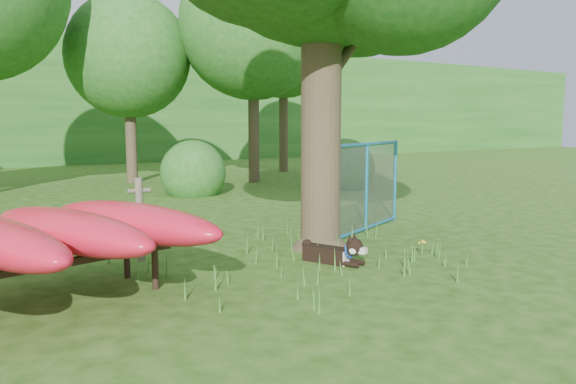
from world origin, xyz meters
TOP-DOWN VIEW (x-y plane):
  - ground at (0.00, 0.00)m, footprint 80.00×80.00m
  - wooden_post at (-1.55, 2.38)m, footprint 0.32×0.11m
  - kayak_rack at (-3.15, 0.98)m, footprint 3.88×3.47m
  - husky_dog at (0.71, 0.75)m, footprint 0.57×1.01m
  - fence_section at (2.64, 2.41)m, footprint 2.54×1.23m
  - wildflower_clump at (2.05, 0.41)m, footprint 0.11×0.10m
  - bg_tree_c at (1.50, 13.00)m, footprint 4.00×4.00m
  - bg_tree_d at (5.00, 11.00)m, footprint 4.80×4.80m
  - bg_tree_e at (8.00, 14.00)m, footprint 4.60×4.60m
  - shrub_right at (6.50, 8.00)m, footprint 1.80×1.80m
  - shrub_mid at (2.00, 9.00)m, footprint 1.80×1.80m
  - wooded_hillside at (0.00, 28.00)m, footprint 80.00×12.00m

SIDE VIEW (x-z plane):
  - ground at x=0.00m, z-range 0.00..0.00m
  - shrub_right at x=6.50m, z-range -0.90..0.90m
  - shrub_mid at x=2.00m, z-range -0.90..0.90m
  - husky_dog at x=0.71m, z-range -0.07..0.40m
  - wildflower_clump at x=2.05m, z-range 0.07..0.32m
  - wooden_post at x=-1.55m, z-range 0.03..1.23m
  - kayak_rack at x=-3.15m, z-range 0.27..1.28m
  - fence_section at x=2.64m, z-range -0.54..2.16m
  - wooded_hillside at x=0.00m, z-range 0.00..6.00m
  - bg_tree_c at x=1.50m, z-range 1.05..7.17m
  - bg_tree_d at x=5.00m, z-range 1.33..8.83m
  - bg_tree_e at x=8.00m, z-range 1.46..9.01m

